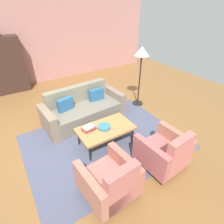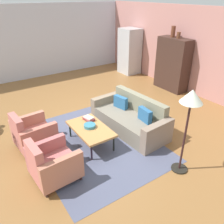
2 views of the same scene
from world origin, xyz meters
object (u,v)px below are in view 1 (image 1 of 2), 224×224
(book_stack, at_px, (89,128))
(armchair_right, at_px, (165,153))
(coffee_table, at_px, (106,129))
(cabinet, at_px, (5,66))
(armchair_left, at_px, (111,182))
(floor_lamp, at_px, (142,57))
(fruit_bowl, at_px, (104,127))
(couch, at_px, (83,109))

(book_stack, bearing_deg, armchair_right, -54.34)
(coffee_table, xyz_separation_m, cabinet, (-1.41, 4.10, 0.51))
(coffee_table, distance_m, armchair_left, 1.31)
(coffee_table, height_order, floor_lamp, floor_lamp)
(fruit_bowl, bearing_deg, armchair_left, -115.79)
(coffee_table, xyz_separation_m, armchair_right, (0.60, -1.17, -0.05))
(fruit_bowl, bearing_deg, cabinet, 108.60)
(floor_lamp, bearing_deg, couch, 175.11)
(cabinet, bearing_deg, floor_lamp, -44.00)
(coffee_table, xyz_separation_m, book_stack, (-0.33, 0.14, 0.08))
(cabinet, bearing_deg, couch, -64.25)
(armchair_right, distance_m, book_stack, 1.61)
(couch, height_order, armchair_right, armchair_right)
(armchair_left, bearing_deg, coffee_table, 58.18)
(coffee_table, xyz_separation_m, armchair_left, (-0.59, -1.17, -0.05))
(couch, distance_m, armchair_left, 2.43)
(armchair_right, relative_size, book_stack, 2.91)
(book_stack, distance_m, floor_lamp, 2.48)
(couch, relative_size, armchair_right, 2.45)
(coffee_table, bearing_deg, armchair_left, -117.01)
(armchair_right, distance_m, cabinet, 5.66)
(cabinet, height_order, floor_lamp, cabinet)
(coffee_table, relative_size, armchair_right, 1.36)
(armchair_left, bearing_deg, floor_lamp, 38.26)
(fruit_bowl, relative_size, cabinet, 0.15)
(armchair_right, xyz_separation_m, book_stack, (-0.94, 1.30, 0.13))
(armchair_left, xyz_separation_m, cabinet, (-0.82, 5.26, 0.56))
(floor_lamp, bearing_deg, cabinet, 136.00)
(coffee_table, distance_m, floor_lamp, 2.30)
(fruit_bowl, relative_size, floor_lamp, 0.16)
(armchair_left, xyz_separation_m, fruit_bowl, (0.56, 1.17, 0.12))
(couch, bearing_deg, fruit_bowl, 84.85)
(armchair_right, bearing_deg, armchair_left, 176.27)
(armchair_right, relative_size, cabinet, 0.49)
(cabinet, bearing_deg, armchair_left, -81.20)
(armchair_right, relative_size, floor_lamp, 0.51)
(armchair_left, bearing_deg, fruit_bowl, 59.40)
(armchair_left, height_order, fruit_bowl, armchair_left)
(armchair_right, distance_m, fruit_bowl, 1.33)
(book_stack, height_order, floor_lamp, floor_lamp)
(couch, relative_size, fruit_bowl, 8.02)
(book_stack, xyz_separation_m, floor_lamp, (2.09, 0.90, 0.97))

